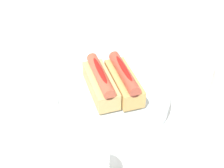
# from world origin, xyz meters

# --- Properties ---
(ground_plane) EXTENTS (2.40, 2.40, 0.00)m
(ground_plane) POSITION_xyz_m (0.00, 0.00, 0.00)
(ground_plane) COLOR white
(serving_bowl) EXTENTS (0.27, 0.27, 0.04)m
(serving_bowl) POSITION_xyz_m (-0.00, 0.02, 0.02)
(serving_bowl) COLOR silver
(serving_bowl) RESTS_ON ground_plane
(hotdog_front) EXTENTS (0.16, 0.10, 0.06)m
(hotdog_front) POSITION_xyz_m (0.00, -0.01, 0.07)
(hotdog_front) COLOR #DBB270
(hotdog_front) RESTS_ON serving_bowl
(hotdog_back) EXTENTS (0.16, 0.10, 0.06)m
(hotdog_back) POSITION_xyz_m (-0.01, 0.04, 0.07)
(hotdog_back) COLOR tan
(hotdog_back) RESTS_ON serving_bowl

